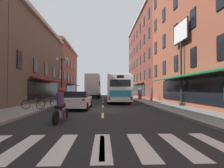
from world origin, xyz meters
The scene contains 18 objects.
ground_plane centered at (0.00, 0.00, -0.05)m, with size 34.80×80.00×0.10m, color black.
lane_centre_dashes centered at (0.00, -0.25, 0.00)m, with size 0.14×73.90×0.01m.
crosswalk_near centered at (0.00, -10.00, 0.00)m, with size 7.10×2.80×0.01m.
sidewalk_left centered at (-5.90, 0.00, 0.07)m, with size 3.00×80.00×0.14m, color gray.
sidewalk_right centered at (5.90, 0.00, 0.07)m, with size 3.00×80.00×0.14m, color gray.
storefront_row_right centered at (11.38, 3.19, 7.87)m, with size 9.44×79.90×17.29m.
billboard_sign centered at (7.05, 1.76, 5.97)m, with size 0.40×3.05×7.56m.
transit_bus centered at (1.90, 10.03, 1.69)m, with size 2.93×12.49×3.22m.
box_truck centered at (-1.82, 20.88, 2.19)m, with size 2.66×7.68×4.28m.
sedan_near centered at (-2.03, 0.46, 0.73)m, with size 2.09×4.59×1.42m.
sedan_mid centered at (-1.92, 29.39, 0.69)m, with size 2.07×4.69×1.33m.
motorcycle_rider centered at (-2.00, -6.02, 0.71)m, with size 0.64×2.07×1.66m.
bicycle_near centered at (-5.08, -0.94, 0.50)m, with size 1.71×0.48×0.91m.
bicycle_mid centered at (-4.62, 1.19, 0.50)m, with size 1.71×0.48×0.91m.
pedestrian_mid centered at (5.19, 12.27, 0.95)m, with size 0.36×0.36×1.59m.
pedestrian_far centered at (6.18, 9.24, 1.09)m, with size 0.36×0.36×1.83m.
pedestrian_rear centered at (5.63, 13.48, 0.99)m, with size 0.36×0.36×1.66m.
street_lamp_twin centered at (-4.85, 7.61, 3.00)m, with size 1.42×0.32×5.16m.
Camera 1 is at (0.03, -15.49, 1.57)m, focal length 31.33 mm.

